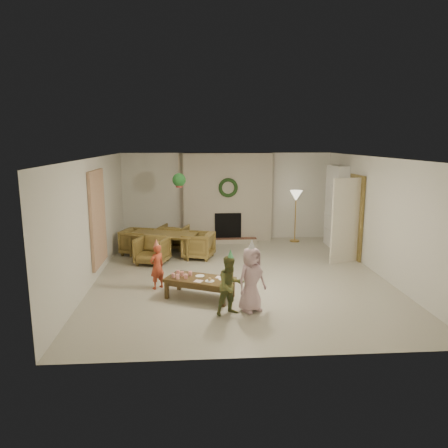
{
  "coord_description": "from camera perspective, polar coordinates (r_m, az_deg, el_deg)",
  "views": [
    {
      "loc": [
        -0.92,
        -8.63,
        2.85
      ],
      "look_at": [
        -0.3,
        0.4,
        1.05
      ],
      "focal_mm": 33.86,
      "sensor_mm": 36.0,
      "label": 1
    }
  ],
  "objects": [
    {
      "name": "dining_table",
      "position": [
        10.68,
        -8.13,
        -2.74
      ],
      "size": [
        1.85,
        1.38,
        0.58
      ],
      "primitive_type": "imported",
      "rotation": [
        0.0,
        0.0,
        -0.31
      ],
      "color": "olive",
      "rests_on": "floor"
    },
    {
      "name": "coffee_leg_fl",
      "position": [
        7.88,
        -7.73,
        -8.82
      ],
      "size": [
        0.09,
        0.09,
        0.32
      ],
      "primitive_type": "cube",
      "rotation": [
        0.0,
        0.0,
        -0.43
      ],
      "color": "#4F391A",
      "rests_on": "floor"
    },
    {
      "name": "fireplace_mass",
      "position": [
        12.07,
        0.48,
        3.62
      ],
      "size": [
        2.5,
        0.4,
        2.5
      ],
      "primitive_type": "cube",
      "color": "maroon",
      "rests_on": "floor"
    },
    {
      "name": "fireplace_hearth",
      "position": [
        11.95,
        0.6,
        -2.27
      ],
      "size": [
        1.6,
        0.3,
        0.12
      ],
      "primitive_type": "cube",
      "color": "#5C2719",
      "rests_on": "floor"
    },
    {
      "name": "door_frame",
      "position": [
        10.73,
        17.34,
        0.9
      ],
      "size": [
        0.05,
        0.86,
        2.04
      ],
      "primitive_type": "cube",
      "color": "olive",
      "rests_on": "floor"
    },
    {
      "name": "floor",
      "position": [
        9.13,
        2.07,
        -6.94
      ],
      "size": [
        7.0,
        7.0,
        0.0
      ],
      "primitive_type": "plane",
      "color": "#B7B29E",
      "rests_on": "ground"
    },
    {
      "name": "ceiling",
      "position": [
        8.69,
        2.18,
        8.93
      ],
      "size": [
        7.0,
        7.0,
        0.0
      ],
      "primitive_type": "plane",
      "rotation": [
        3.14,
        0.0,
        0.0
      ],
      "color": "white",
      "rests_on": "wall_back"
    },
    {
      "name": "floor_lamp_base",
      "position": [
        12.3,
        9.51,
        -2.24
      ],
      "size": [
        0.27,
        0.27,
        0.03
      ],
      "primitive_type": "cylinder",
      "color": "gold",
      "rests_on": "floor"
    },
    {
      "name": "cup_a",
      "position": [
        7.85,
        -6.86,
        -6.9
      ],
      "size": [
        0.09,
        0.09,
        0.08
      ],
      "primitive_type": "cylinder",
      "rotation": [
        0.0,
        0.0,
        -0.43
      ],
      "color": "white",
      "rests_on": "coffee_table_top"
    },
    {
      "name": "cup_d",
      "position": [
        7.92,
        -5.66,
        -6.71
      ],
      "size": [
        0.09,
        0.09,
        0.08
      ],
      "primitive_type": "cylinder",
      "rotation": [
        0.0,
        0.0,
        -0.43
      ],
      "color": "white",
      "rests_on": "coffee_table_top"
    },
    {
      "name": "fireplace_wreath",
      "position": [
        11.81,
        0.56,
        4.92
      ],
      "size": [
        0.54,
        0.1,
        0.54
      ],
      "primitive_type": "torus",
      "rotation": [
        1.57,
        0.0,
        0.0
      ],
      "color": "#183614",
      "rests_on": "fireplace_mass"
    },
    {
      "name": "child_pink",
      "position": [
        7.16,
        3.71,
        -7.47
      ],
      "size": [
        0.65,
        0.58,
        1.11
      ],
      "primitive_type": "imported",
      "rotation": [
        0.0,
        0.0,
        0.55
      ],
      "color": "beige",
      "rests_on": "floor"
    },
    {
      "name": "cup_c",
      "position": [
        7.76,
        -6.28,
        -7.1
      ],
      "size": [
        0.09,
        0.09,
        0.08
      ],
      "primitive_type": "cylinder",
      "rotation": [
        0.0,
        0.0,
        -0.43
      ],
      "color": "white",
      "rests_on": "coffee_table_top"
    },
    {
      "name": "cup_e",
      "position": [
        7.77,
        -5.16,
        -7.06
      ],
      "size": [
        0.09,
        0.09,
        0.08
      ],
      "primitive_type": "cylinder",
      "rotation": [
        0.0,
        0.0,
        -0.43
      ],
      "color": "white",
      "rests_on": "coffee_table_top"
    },
    {
      "name": "plate_c",
      "position": [
        7.71,
        -0.12,
        -7.44
      ],
      "size": [
        0.22,
        0.22,
        0.01
      ],
      "primitive_type": "cylinder",
      "rotation": [
        0.0,
        0.0,
        -0.43
      ],
      "color": "white",
      "rests_on": "coffee_table_top"
    },
    {
      "name": "books_row_upper",
      "position": [
        11.55,
        14.93,
        3.55
      ],
      "size": [
        0.2,
        0.36,
        0.22
      ],
      "primitive_type": "cube",
      "color": "gold",
      "rests_on": "bookshelf_shelf_c"
    },
    {
      "name": "cup_f",
      "position": [
        7.93,
        -4.57,
        -6.67
      ],
      "size": [
        0.09,
        0.09,
        0.08
      ],
      "primitive_type": "cylinder",
      "rotation": [
        0.0,
        0.0,
        -0.43
      ],
      "color": "white",
      "rests_on": "coffee_table_top"
    },
    {
      "name": "bookshelf_carcass",
      "position": [
        11.69,
        14.89,
        2.25
      ],
      "size": [
        0.3,
        1.0,
        2.2
      ],
      "primitive_type": "cube",
      "color": "white",
      "rests_on": "floor"
    },
    {
      "name": "bookshelf_shelf_a",
      "position": [
        11.8,
        14.64,
        -0.86
      ],
      "size": [
        0.3,
        0.92,
        0.03
      ],
      "primitive_type": "cube",
      "color": "white",
      "rests_on": "bookshelf_carcass"
    },
    {
      "name": "fireplace_firebox",
      "position": [
        12.03,
        0.54,
        -0.27
      ],
      "size": [
        0.75,
        0.12,
        0.75
      ],
      "primitive_type": "cube",
      "color": "black",
      "rests_on": "floor"
    },
    {
      "name": "floor_lamp_shade",
      "position": [
        12.07,
        9.71,
        3.79
      ],
      "size": [
        0.35,
        0.35,
        0.29
      ],
      "primitive_type": "cone",
      "rotation": [
        3.14,
        0.0,
        0.0
      ],
      "color": "beige",
      "rests_on": "floor_lamp_post"
    },
    {
      "name": "bookshelf_shelf_b",
      "position": [
        11.73,
        14.74,
        1.05
      ],
      "size": [
        0.3,
        0.92,
        0.03
      ],
      "primitive_type": "cube",
      "color": "white",
      "rests_on": "bookshelf_carcass"
    },
    {
      "name": "napkin_left",
      "position": [
        7.62,
        -3.48,
        -7.7
      ],
      "size": [
        0.19,
        0.19,
        0.01
      ],
      "primitive_type": "cube",
      "rotation": [
        0.0,
        0.0,
        -0.43
      ],
      "color": "#F5B5BE",
      "rests_on": "coffee_table_top"
    },
    {
      "name": "coffee_leg_br",
      "position": [
        7.88,
        1.18,
        -8.72
      ],
      "size": [
        0.09,
        0.09,
        0.32
      ],
      "primitive_type": "cube",
      "rotation": [
        0.0,
        0.0,
        -0.43
      ],
      "color": "#4F391A",
      "rests_on": "floor"
    },
    {
      "name": "books_row_lower",
      "position": [
        11.63,
        14.81,
        -0.35
      ],
      "size": [
        0.2,
        0.4,
        0.24
      ],
      "primitive_type": "cube",
      "color": "maroon",
      "rests_on": "bookshelf_shelf_a"
    },
    {
      "name": "dining_chair_right",
      "position": [
        10.37,
        -3.47,
        -2.89
      ],
      "size": [
        0.88,
        0.87,
        0.64
      ],
      "primitive_type": "imported",
      "rotation": [
        0.0,
        0.0,
        -1.88
      ],
      "color": "olive",
      "rests_on": "floor"
    },
    {
      "name": "napkin_right",
      "position": [
        7.81,
        -0.57,
        -7.2
      ],
      "size": [
        0.19,
        0.19,
        0.01
      ],
      "primitive_type": "cube",
      "rotation": [
        0.0,
        0.0,
        -0.43
      ],
      "color": "#F5B5BE",
      "rests_on": "coffee_table_top"
    },
    {
      "name": "curtain_panel",
      "position": [
        9.2,
        -16.67,
        0.76
      ],
      "size": [
        0.06,
        1.2,
        2.0
      ],
      "primitive_type": "cube",
      "color": "beige",
      "rests_on": "wall_left"
    },
    {
      "name": "books_row_mid",
      "position": [
        11.74,
        14.6,
        1.76
      ],
      "size": [
        0.2,
        0.44,
        0.24
      ],
      "primitive_type": "cube",
      "color": "navy",
      "rests_on": "bookshelf_shelf_b"
    },
    {
      "name": "wall_front",
      "position": [
        5.45,
        6.0,
        -5.86
      ],
      "size": [
        7.0,
        0.0,
        7.0
      ],
      "primitive_type": "plane",
      "rotation": [
        -1.57,
        0.0,
        0.0
      ],
      "color": "silver",
      "rests_on": "floor"
    },
    {
      "name": "coffee_table_top",
      "position": [
        7.79,
        -3.29,
        -7.5
      ],
      "size": [
        1.36,
        1.06,
        0.06
      ],
      "primitive_type": "cube",
      "rotation": [
        0.0,
        0.0,
        -0.43
      ],
      "color": "#4F391A",
      "rests_on": "floor"
    },
    {
      "name": "party_hat_plaid",
      "position": [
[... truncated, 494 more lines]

